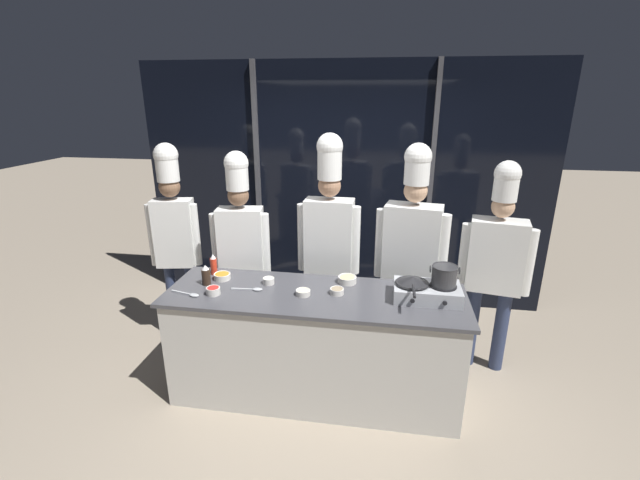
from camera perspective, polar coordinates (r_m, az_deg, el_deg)
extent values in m
plane|color=gray|center=(3.79, -0.64, -19.56)|extent=(24.00, 24.00, 0.00)
cube|color=black|center=(4.84, 2.93, 6.94)|extent=(4.53, 0.04, 2.70)
cube|color=#47474C|center=(4.99, -8.25, 7.14)|extent=(0.05, 0.05, 2.70)
cube|color=#47474C|center=(4.79, 14.44, 6.24)|extent=(0.05, 0.05, 2.70)
cube|color=beige|center=(3.53, -0.67, -13.99)|extent=(2.24, 0.70, 0.88)
cube|color=#47474C|center=(3.31, -0.70, -7.40)|extent=(2.31, 0.73, 0.03)
cube|color=#B2B5BA|center=(3.30, 14.07, -6.75)|extent=(0.49, 0.30, 0.11)
cylinder|color=black|center=(3.26, 12.19, -5.71)|extent=(0.19, 0.19, 0.01)
cylinder|color=black|center=(3.14, 12.23, -7.93)|extent=(0.03, 0.01, 0.03)
cylinder|color=black|center=(3.28, 16.10, -5.88)|extent=(0.19, 0.19, 0.01)
cylinder|color=black|center=(3.17, 16.32, -8.08)|extent=(0.03, 0.01, 0.03)
cylinder|color=#232326|center=(3.26, 12.20, -5.55)|extent=(0.24, 0.24, 0.01)
cone|color=#232326|center=(3.25, 12.22, -5.20)|extent=(0.25, 0.25, 0.05)
cylinder|color=black|center=(3.05, 12.41, -6.67)|extent=(0.02, 0.19, 0.02)
cylinder|color=#333335|center=(3.25, 16.23, -4.61)|extent=(0.18, 0.18, 0.15)
torus|color=#333335|center=(3.22, 16.35, -3.41)|extent=(0.19, 0.19, 0.01)
torus|color=#333335|center=(3.22, 14.50, -3.76)|extent=(0.01, 0.05, 0.05)
torus|color=#333335|center=(3.25, 18.10, -3.92)|extent=(0.01, 0.05, 0.05)
cylinder|color=#332319|center=(3.54, -14.95, -4.78)|extent=(0.07, 0.07, 0.13)
cone|color=white|center=(3.51, -15.06, -3.53)|extent=(0.06, 0.06, 0.04)
cylinder|color=red|center=(3.72, -13.98, -3.43)|extent=(0.06, 0.06, 0.14)
cone|color=white|center=(3.69, -14.09, -2.13)|extent=(0.05, 0.05, 0.04)
cylinder|color=silver|center=(3.63, -12.90, -4.76)|extent=(0.14, 0.14, 0.05)
torus|color=silver|center=(3.62, -12.92, -4.43)|extent=(0.14, 0.14, 0.01)
cylinder|color=orange|center=(3.62, -12.91, -4.59)|extent=(0.11, 0.11, 0.03)
cylinder|color=silver|center=(3.27, -2.27, -7.03)|extent=(0.11, 0.11, 0.04)
torus|color=silver|center=(3.26, -2.27, -6.72)|extent=(0.11, 0.11, 0.01)
cylinder|color=beige|center=(3.27, -2.27, -6.86)|extent=(0.09, 0.09, 0.02)
cylinder|color=silver|center=(3.48, -6.86, -5.44)|extent=(0.09, 0.09, 0.05)
torus|color=silver|center=(3.47, -6.88, -5.07)|extent=(0.09, 0.09, 0.01)
cylinder|color=silver|center=(3.47, -6.87, -5.24)|extent=(0.07, 0.07, 0.03)
cylinder|color=silver|center=(3.38, -14.04, -6.61)|extent=(0.11, 0.11, 0.05)
torus|color=silver|center=(3.37, -14.08, -6.19)|extent=(0.11, 0.11, 0.01)
cylinder|color=red|center=(3.37, -14.06, -6.39)|extent=(0.09, 0.09, 0.03)
cylinder|color=silver|center=(3.48, 3.65, -5.31)|extent=(0.15, 0.15, 0.05)
torus|color=silver|center=(3.47, 3.66, -4.93)|extent=(0.15, 0.15, 0.01)
cylinder|color=#E0C689|center=(3.47, 3.65, -5.11)|extent=(0.12, 0.12, 0.03)
cylinder|color=silver|center=(3.29, 2.27, -6.85)|extent=(0.11, 0.11, 0.04)
torus|color=silver|center=(3.28, 2.28, -6.51)|extent=(0.11, 0.11, 0.01)
cylinder|color=#9E896B|center=(3.28, 2.28, -6.67)|extent=(0.09, 0.09, 0.02)
cube|color=#B2B5BA|center=(3.42, -10.37, -6.45)|extent=(0.17, 0.03, 0.01)
ellipsoid|color=#B2B5BA|center=(3.39, -8.34, -6.51)|extent=(0.08, 0.05, 0.02)
cube|color=#B2B5BA|center=(3.48, -18.08, -6.66)|extent=(0.17, 0.06, 0.01)
ellipsoid|color=#B2B5BA|center=(3.40, -16.44, -7.05)|extent=(0.09, 0.07, 0.02)
cylinder|color=#2D3856|center=(4.48, -16.59, -7.87)|extent=(0.09, 0.09, 0.80)
cylinder|color=#2D3856|center=(4.53, -19.04, -7.80)|extent=(0.09, 0.09, 0.80)
cube|color=white|center=(4.24, -18.79, 0.89)|extent=(0.39, 0.25, 0.64)
cylinder|color=white|center=(4.16, -16.23, 0.66)|extent=(0.07, 0.07, 0.59)
cylinder|color=white|center=(4.28, -21.47, 0.60)|extent=(0.07, 0.07, 0.59)
sphere|color=brown|center=(4.13, -19.44, 6.70)|extent=(0.19, 0.19, 0.19)
cylinder|color=white|center=(4.10, -19.70, 9.00)|extent=(0.20, 0.20, 0.23)
sphere|color=white|center=(4.08, -19.88, 10.62)|extent=(0.21, 0.21, 0.21)
cylinder|color=#4C4C51|center=(4.18, -8.40, -9.37)|extent=(0.10, 0.10, 0.77)
cylinder|color=#4C4C51|center=(4.22, -11.38, -9.28)|extent=(0.10, 0.10, 0.77)
cube|color=white|center=(3.92, -10.47, -0.27)|extent=(0.43, 0.27, 0.63)
cylinder|color=white|center=(3.86, -7.29, -0.64)|extent=(0.08, 0.08, 0.58)
cylinder|color=white|center=(3.94, -13.72, -0.62)|extent=(0.08, 0.08, 0.58)
sphere|color=brown|center=(3.80, -10.85, 5.84)|extent=(0.18, 0.18, 0.18)
cylinder|color=white|center=(3.77, -11.01, 8.29)|extent=(0.19, 0.19, 0.23)
sphere|color=white|center=(3.75, -11.12, 10.01)|extent=(0.21, 0.21, 0.21)
cylinder|color=#2D3856|center=(4.09, 2.78, -9.51)|extent=(0.11, 0.11, 0.82)
cylinder|color=#2D3856|center=(4.12, -0.47, -9.24)|extent=(0.11, 0.11, 0.82)
cube|color=white|center=(3.80, 1.22, 0.53)|extent=(0.43, 0.23, 0.67)
cylinder|color=white|center=(3.75, 4.71, -0.07)|extent=(0.08, 0.08, 0.61)
cylinder|color=white|center=(3.82, -2.37, 0.36)|extent=(0.08, 0.08, 0.61)
sphere|color=#A87A5B|center=(3.68, 1.27, 7.26)|extent=(0.20, 0.20, 0.20)
cylinder|color=white|center=(3.65, 1.30, 10.22)|extent=(0.21, 0.21, 0.28)
sphere|color=white|center=(3.63, 1.31, 12.38)|extent=(0.22, 0.22, 0.22)
cylinder|color=#2D3856|center=(4.03, 13.24, -10.54)|extent=(0.12, 0.12, 0.82)
cylinder|color=#2D3856|center=(4.05, 9.59, -10.07)|extent=(0.12, 0.12, 0.82)
cube|color=white|center=(3.74, 12.14, -0.36)|extent=(0.50, 0.32, 0.66)
cylinder|color=white|center=(3.69, 16.05, -1.28)|extent=(0.09, 0.09, 0.61)
cylinder|color=white|center=(3.75, 8.08, -0.40)|extent=(0.09, 0.09, 0.61)
sphere|color=tan|center=(3.62, 12.63, 6.41)|extent=(0.19, 0.19, 0.19)
cylinder|color=white|center=(3.58, 12.82, 9.00)|extent=(0.20, 0.20, 0.22)
sphere|color=white|center=(3.57, 12.96, 10.77)|extent=(0.22, 0.22, 0.22)
cylinder|color=#2D3856|center=(4.17, 22.91, -11.02)|extent=(0.12, 0.12, 0.76)
cylinder|color=#2D3856|center=(4.15, 19.50, -10.69)|extent=(0.12, 0.12, 0.76)
cube|color=white|center=(3.87, 22.41, -1.93)|extent=(0.48, 0.31, 0.62)
cylinder|color=white|center=(3.87, 26.06, -2.78)|extent=(0.09, 0.09, 0.57)
cylinder|color=white|center=(3.84, 18.70, -1.99)|extent=(0.09, 0.09, 0.57)
sphere|color=tan|center=(3.75, 23.22, 4.10)|extent=(0.18, 0.18, 0.18)
cylinder|color=white|center=(3.72, 23.53, 6.46)|extent=(0.19, 0.19, 0.22)
sphere|color=white|center=(3.70, 23.75, 8.11)|extent=(0.21, 0.21, 0.21)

